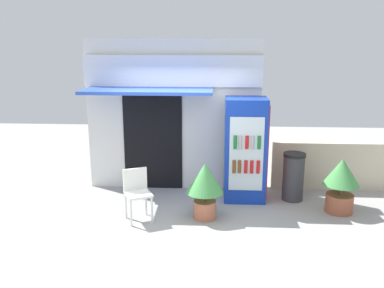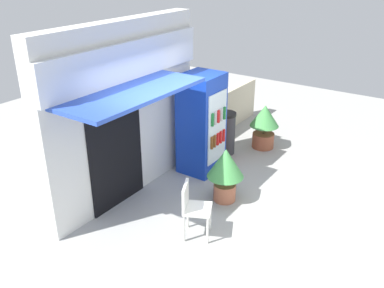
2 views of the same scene
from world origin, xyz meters
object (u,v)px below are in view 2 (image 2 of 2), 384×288
Objects in this scene: trash_bin at (226,133)px; drink_cooler at (202,124)px; plastic_chair at (193,206)px; potted_plant_near_shop at (225,168)px; potted_plant_curbside at (264,123)px.

drink_cooler is at bearing 179.21° from trash_bin.
drink_cooler reaches higher than plastic_chair.
potted_plant_near_shop is (-0.73, -0.96, -0.36)m from drink_cooler.
potted_plant_curbside reaches higher than plastic_chair.
drink_cooler is 2.24× the size of plastic_chair.
potted_plant_near_shop is 1.00× the size of potted_plant_curbside.
trash_bin is (-0.73, 0.55, -0.12)m from potted_plant_curbside.
trash_bin is at bearing 29.88° from potted_plant_near_shop.
drink_cooler is at bearing 52.69° from potted_plant_near_shop.
potted_plant_curbside reaches higher than trash_bin.
potted_plant_near_shop is at bearing -170.37° from potted_plant_curbside.
plastic_chair is (-1.88, -1.07, -0.46)m from drink_cooler.
drink_cooler reaches higher than potted_plant_curbside.
drink_cooler is at bearing 29.57° from plastic_chair.
plastic_chair is 0.95× the size of trash_bin.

